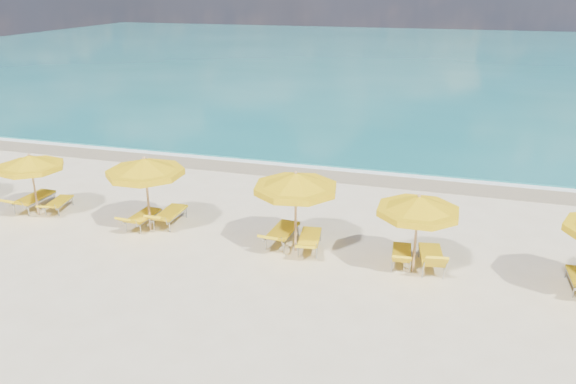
# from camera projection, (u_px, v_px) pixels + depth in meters

# --- Properties ---
(ground_plane) EXTENTS (120.00, 120.00, 0.00)m
(ground_plane) POSITION_uv_depth(u_px,v_px,m) (274.00, 245.00, 17.25)
(ground_plane) COLOR beige
(ocean) EXTENTS (120.00, 80.00, 0.30)m
(ocean) POSITION_uv_depth(u_px,v_px,m) (410.00, 57.00, 60.36)
(ocean) COLOR #126466
(ocean) RESTS_ON ground
(wet_sand_band) EXTENTS (120.00, 2.60, 0.01)m
(wet_sand_band) POSITION_uv_depth(u_px,v_px,m) (327.00, 172.00, 23.90)
(wet_sand_band) COLOR tan
(wet_sand_band) RESTS_ON ground
(foam_line) EXTENTS (120.00, 1.20, 0.03)m
(foam_line) POSITION_uv_depth(u_px,v_px,m) (331.00, 166.00, 24.62)
(foam_line) COLOR white
(foam_line) RESTS_ON ground
(whitecap_near) EXTENTS (14.00, 0.36, 0.05)m
(whitecap_near) POSITION_uv_depth(u_px,v_px,m) (266.00, 115.00, 34.11)
(whitecap_near) COLOR white
(whitecap_near) RESTS_ON ground
(whitecap_far) EXTENTS (18.00, 0.30, 0.05)m
(whitecap_far) POSITION_uv_depth(u_px,v_px,m) (502.00, 106.00, 36.69)
(whitecap_far) COLOR white
(whitecap_far) RESTS_ON ground
(umbrella_1) EXTENTS (2.60, 2.60, 2.22)m
(umbrella_1) POSITION_uv_depth(u_px,v_px,m) (30.00, 163.00, 18.82)
(umbrella_1) COLOR tan
(umbrella_1) RESTS_ON ground
(umbrella_2) EXTENTS (3.21, 3.21, 2.50)m
(umbrella_2) POSITION_uv_depth(u_px,v_px,m) (145.00, 168.00, 17.57)
(umbrella_2) COLOR tan
(umbrella_2) RESTS_ON ground
(umbrella_3) EXTENTS (3.00, 3.00, 2.53)m
(umbrella_3) POSITION_uv_depth(u_px,v_px,m) (296.00, 183.00, 16.14)
(umbrella_3) COLOR tan
(umbrella_3) RESTS_ON ground
(umbrella_4) EXTENTS (2.98, 2.98, 2.31)m
(umbrella_4) POSITION_uv_depth(u_px,v_px,m) (418.00, 206.00, 14.97)
(umbrella_4) COLOR tan
(umbrella_4) RESTS_ON ground
(lounger_1_left) EXTENTS (0.72, 2.06, 0.80)m
(lounger_1_left) POSITION_uv_depth(u_px,v_px,m) (34.00, 203.00, 19.91)
(lounger_1_left) COLOR #A5A8AD
(lounger_1_left) RESTS_ON ground
(lounger_1_right) EXTENTS (0.81, 1.72, 0.59)m
(lounger_1_right) POSITION_uv_depth(u_px,v_px,m) (59.00, 206.00, 19.76)
(lounger_1_right) COLOR #A5A8AD
(lounger_1_right) RESTS_ON ground
(lounger_2_left) EXTENTS (0.68, 1.83, 0.74)m
(lounger_2_left) POSITION_uv_depth(u_px,v_px,m) (143.00, 220.00, 18.48)
(lounger_2_left) COLOR #A5A8AD
(lounger_2_left) RESTS_ON ground
(lounger_2_right) EXTENTS (0.67, 1.94, 0.79)m
(lounger_2_right) POSITION_uv_depth(u_px,v_px,m) (170.00, 218.00, 18.64)
(lounger_2_right) COLOR #A5A8AD
(lounger_2_right) RESTS_ON ground
(lounger_3_left) EXTENTS (0.78, 2.05, 0.78)m
(lounger_3_left) POSITION_uv_depth(u_px,v_px,m) (282.00, 236.00, 17.27)
(lounger_3_left) COLOR #A5A8AD
(lounger_3_left) RESTS_ON ground
(lounger_3_right) EXTENTS (0.85, 1.96, 0.68)m
(lounger_3_right) POSITION_uv_depth(u_px,v_px,m) (310.00, 243.00, 16.88)
(lounger_3_right) COLOR #A5A8AD
(lounger_3_right) RESTS_ON ground
(lounger_4_left) EXTENTS (0.66, 1.67, 0.73)m
(lounger_4_left) POSITION_uv_depth(u_px,v_px,m) (401.00, 258.00, 16.01)
(lounger_4_left) COLOR #A5A8AD
(lounger_4_left) RESTS_ON ground
(lounger_4_right) EXTENTS (0.89, 1.89, 0.91)m
(lounger_4_right) POSITION_uv_depth(u_px,v_px,m) (431.00, 261.00, 15.74)
(lounger_4_right) COLOR #A5A8AD
(lounger_4_right) RESTS_ON ground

